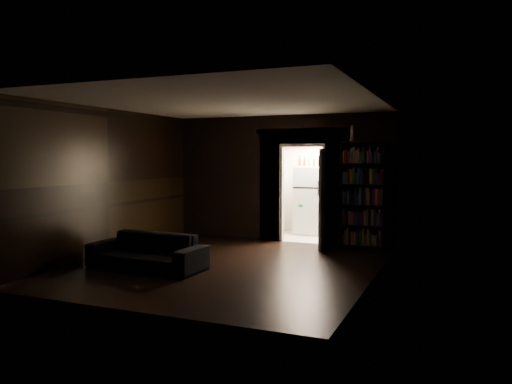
% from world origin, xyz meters
% --- Properties ---
extents(ground, '(5.50, 5.50, 0.00)m').
position_xyz_m(ground, '(0.00, 0.00, 0.00)').
color(ground, black).
rests_on(ground, ground).
extents(room_walls, '(5.02, 5.61, 2.84)m').
position_xyz_m(room_walls, '(-0.01, 1.07, 1.68)').
color(room_walls, black).
rests_on(room_walls, ground).
extents(kitchen_alcove, '(2.20, 1.80, 2.60)m').
position_xyz_m(kitchen_alcove, '(0.50, 3.87, 1.21)').
color(kitchen_alcove, beige).
rests_on(kitchen_alcove, ground).
extents(sofa, '(2.05, 0.96, 0.77)m').
position_xyz_m(sofa, '(-1.15, -0.71, 0.39)').
color(sofa, black).
rests_on(sofa, ground).
extents(bookshelf, '(0.91, 0.35, 2.20)m').
position_xyz_m(bookshelf, '(1.85, 2.55, 1.10)').
color(bookshelf, black).
rests_on(bookshelf, ground).
extents(refrigerator, '(0.74, 0.68, 1.65)m').
position_xyz_m(refrigerator, '(0.34, 4.03, 0.82)').
color(refrigerator, white).
rests_on(refrigerator, ground).
extents(door, '(0.21, 0.84, 2.05)m').
position_xyz_m(door, '(1.05, 2.31, 1.02)').
color(door, white).
rests_on(door, ground).
extents(figurine, '(0.14, 0.14, 0.33)m').
position_xyz_m(figurine, '(1.63, 2.51, 2.36)').
color(figurine, white).
rests_on(figurine, bookshelf).
extents(bottles, '(0.65, 0.20, 0.26)m').
position_xyz_m(bottles, '(0.30, 3.95, 1.78)').
color(bottles, black).
rests_on(bottles, refrigerator).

